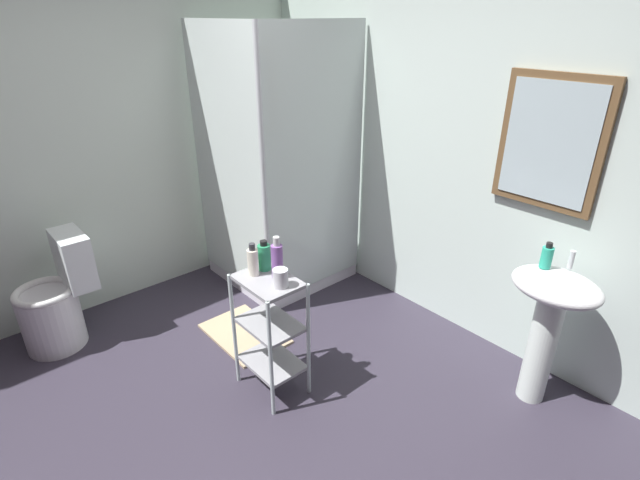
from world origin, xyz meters
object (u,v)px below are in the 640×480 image
at_px(pedestal_sink, 550,313).
at_px(body_wash_bottle_green, 264,257).
at_px(storage_cart, 270,326).
at_px(bath_mat, 245,334).
at_px(rinse_cup, 280,278).
at_px(shower_stall, 278,229).
at_px(lotion_bottle_white, 253,261).
at_px(conditioner_bottle_purple, 277,260).
at_px(toilet, 57,302).
at_px(hand_soap_bottle, 547,257).

distance_m(pedestal_sink, body_wash_bottle_green, 1.57).
xyz_separation_m(storage_cart, bath_mat, (-0.54, 0.15, -0.43)).
bearing_deg(rinse_cup, shower_stall, 144.32).
bearing_deg(lotion_bottle_white, conditioner_bottle_purple, 37.73).
relative_size(shower_stall, body_wash_bottle_green, 11.45).
bearing_deg(body_wash_bottle_green, shower_stall, 140.16).
bearing_deg(storage_cart, body_wash_bottle_green, 151.52).
bearing_deg(toilet, shower_stall, 79.44).
distance_m(lotion_bottle_white, body_wash_bottle_green, 0.08).
height_order(shower_stall, conditioner_bottle_purple, shower_stall).
bearing_deg(lotion_bottle_white, rinse_cup, 9.95).
relative_size(pedestal_sink, toilet, 1.07).
xyz_separation_m(toilet, lotion_bottle_white, (1.19, 0.78, 0.51)).
relative_size(hand_soap_bottle, conditioner_bottle_purple, 0.61).
bearing_deg(toilet, storage_cart, 31.99).
height_order(hand_soap_bottle, lotion_bottle_white, hand_soap_bottle).
bearing_deg(hand_soap_bottle, rinse_cup, -127.99).
distance_m(shower_stall, hand_soap_bottle, 2.02).
height_order(storage_cart, rinse_cup, rinse_cup).
relative_size(hand_soap_bottle, rinse_cup, 1.44).
relative_size(toilet, bath_mat, 1.27).
bearing_deg(hand_soap_bottle, storage_cart, -130.95).
xyz_separation_m(hand_soap_bottle, rinse_cup, (-0.86, -1.10, -0.08)).
xyz_separation_m(storage_cart, conditioner_bottle_purple, (0.01, 0.06, 0.41)).
height_order(hand_soap_bottle, body_wash_bottle_green, hand_soap_bottle).
distance_m(hand_soap_bottle, lotion_bottle_white, 1.56).
bearing_deg(hand_soap_bottle, pedestal_sink, -17.71).
bearing_deg(hand_soap_bottle, conditioner_bottle_purple, -132.08).
xyz_separation_m(toilet, hand_soap_bottle, (2.25, 1.92, 0.56)).
bearing_deg(storage_cart, rinse_cup, 5.43).
distance_m(lotion_bottle_white, bath_mat, 0.94).
height_order(shower_stall, body_wash_bottle_green, shower_stall).
xyz_separation_m(storage_cart, hand_soap_bottle, (0.97, 1.11, 0.44)).
height_order(shower_stall, hand_soap_bottle, shower_stall).
bearing_deg(storage_cart, hand_soap_bottle, 49.05).
bearing_deg(toilet, body_wash_bottle_green, 36.01).
height_order(hand_soap_bottle, bath_mat, hand_soap_bottle).
height_order(toilet, conditioner_bottle_purple, conditioner_bottle_purple).
xyz_separation_m(hand_soap_bottle, bath_mat, (-1.51, -0.97, -0.86)).
height_order(conditioner_bottle_purple, rinse_cup, conditioner_bottle_purple).
distance_m(storage_cart, bath_mat, 0.70).
relative_size(conditioner_bottle_purple, bath_mat, 0.40).
bearing_deg(toilet, pedestal_sink, 38.87).
height_order(lotion_bottle_white, rinse_cup, lotion_bottle_white).
distance_m(shower_stall, pedestal_sink, 2.07).
bearing_deg(bath_mat, pedestal_sink, 30.42).
bearing_deg(storage_cart, toilet, -148.01).
xyz_separation_m(toilet, conditioner_bottle_purple, (1.30, 0.86, 0.53)).
bearing_deg(toilet, rinse_cup, 30.33).
height_order(storage_cart, bath_mat, storage_cart).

